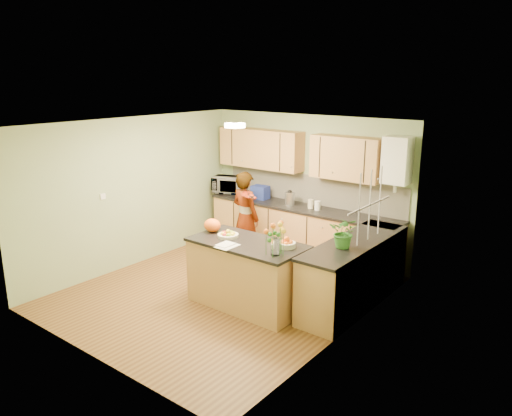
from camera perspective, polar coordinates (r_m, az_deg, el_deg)
The scene contains 28 objects.
floor at distance 7.59m, azimuth -3.70°, elevation -9.59°, with size 4.50×4.50×0.00m, color #593519.
ceiling at distance 6.94m, azimuth -4.05°, elevation 9.54°, with size 4.00×4.50×0.02m, color white.
wall_back at distance 8.92m, azimuth 5.81°, elevation 2.57°, with size 4.00×0.02×2.50m, color #90A374.
wall_front at distance 5.77m, azimuth -18.97°, elevation -5.13°, with size 4.00×0.02×2.50m, color #90A374.
wall_left at distance 8.59m, azimuth -13.88°, elevation 1.73°, with size 0.02×4.50×2.50m, color #90A374.
wall_right at distance 6.07m, azimuth 10.39°, elevation -3.55°, with size 0.02×4.50×2.50m, color #90A374.
back_counter at distance 8.82m, azimuth 5.18°, elevation -2.79°, with size 3.64×0.62×0.94m.
right_counter at distance 7.18m, azimuth 11.17°, elevation -7.27°, with size 0.62×2.24×0.94m.
splashback at distance 8.86m, azimuth 6.29°, elevation 2.15°, with size 3.60×0.02×0.52m, color beige.
upper_cabinets at distance 8.76m, azimuth 4.34°, elevation 6.38°, with size 3.20×0.34×0.70m.
boiler at distance 7.89m, azimuth 15.82°, elevation 5.25°, with size 0.40×0.30×0.86m.
window_right at distance 6.51m, azimuth 12.93°, elevation 0.33°, with size 0.01×1.30×1.05m.
light_switch at distance 8.22m, azimuth -17.10°, elevation 1.28°, with size 0.02×0.09×0.09m, color white.
ceiling_lamp at distance 7.17m, azimuth -2.42°, elevation 9.42°, with size 0.30×0.30×0.07m.
peninsula_island at distance 7.02m, azimuth -0.99°, elevation -7.51°, with size 1.63×0.84×0.94m.
fruit_dish at distance 7.05m, azimuth -3.22°, elevation -3.01°, with size 0.30×0.30×0.10m.
orange_bowl at distance 6.64m, azimuth 3.52°, elevation -4.03°, with size 0.24×0.24×0.14m.
flower_vase at distance 6.27m, azimuth 2.22°, elevation -2.53°, with size 0.27×0.27×0.50m.
orange_bag at distance 7.30m, azimuth -5.02°, elevation -1.98°, with size 0.26×0.22×0.19m, color #F96014.
papers at distance 6.70m, azimuth -3.29°, elevation -4.34°, with size 0.22×0.30×0.01m, color silver.
violinist at distance 8.52m, azimuth -1.21°, elevation -1.08°, with size 0.58×0.38×1.59m, color tan.
violin at distance 8.11m, azimuth -1.12°, elevation 1.59°, with size 0.66×0.26×0.13m, color #4C1404, non-canonical shape.
microwave at distance 9.66m, azimuth -3.18°, elevation 2.67°, with size 0.57×0.39×0.32m, color white.
blue_box at distance 9.19m, azimuth 0.48°, elevation 1.81°, with size 0.30×0.22×0.24m, color navy.
kettle at distance 8.75m, azimuth 3.87°, elevation 1.15°, with size 0.17×0.17×0.31m.
jar_cream at distance 8.58m, azimuth 6.28°, elevation 0.47°, with size 0.10×0.10×0.15m, color beige.
jar_white at distance 8.48m, azimuth 7.05°, elevation 0.28°, with size 0.10×0.10×0.16m, color white.
potted_plant at distance 6.65m, azimuth 10.09°, elevation -2.74°, with size 0.39×0.33×0.43m, color #2E6B23.
Camera 1 is at (4.62, -5.13, 3.15)m, focal length 35.00 mm.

